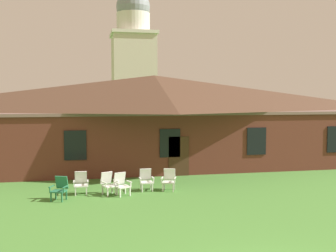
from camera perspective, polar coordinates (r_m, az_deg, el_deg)
The scene contains 8 objects.
brick_building at distance 26.09m, azimuth -1.94°, elevation 1.16°, with size 25.29×10.40×5.57m.
dome_tower at distance 47.32m, azimuth -4.89°, elevation 8.51°, with size 5.18×5.18×17.27m.
lawn_chair_by_porch at distance 17.17m, azimuth -15.01°, elevation -8.42°, with size 0.77×0.82×0.96m.
lawn_chair_near_door at distance 18.01m, azimuth -12.19°, elevation -7.78°, with size 0.65×0.67×0.96m.
lawn_chair_left_end at distance 17.71m, azimuth -8.41°, elevation -7.94°, with size 0.81×0.84×0.96m.
lawn_chair_middle at distance 17.51m, azimuth -6.59°, elevation -8.05°, with size 0.78×0.83×0.96m.
lawn_chair_right_end at distance 18.30m, azimuth -3.12°, elevation -7.50°, with size 0.65×0.68×0.96m.
lawn_chair_far_side at distance 18.29m, azimuth 0.14°, elevation -7.50°, with size 0.76×0.81×0.96m.
Camera 1 is at (-4.25, -7.48, 4.19)m, focal length 43.19 mm.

